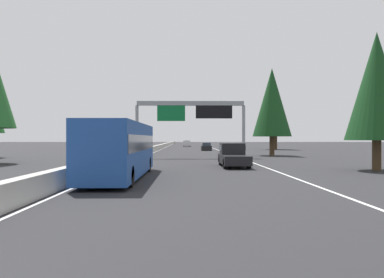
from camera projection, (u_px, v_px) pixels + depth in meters
The scene contains 13 objects.
ground_plane at pixel (156, 151), 63.66m from camera, with size 320.00×320.00×0.00m, color #262628.
median_barrier at pixel (162, 146), 83.65m from camera, with size 180.00×0.56×0.90m, color #ADAAA3.
shoulder_stripe_right at pixel (217, 149), 73.83m from camera, with size 160.00×0.16×0.01m, color silver.
shoulder_stripe_median at pixel (161, 149), 73.66m from camera, with size 160.00×0.16×0.01m, color silver.
sign_gantry_overhead at pixel (192, 113), 41.97m from camera, with size 0.50×12.68×6.54m.
bus_far_left at pixel (121, 148), 20.76m from camera, with size 11.50×2.55×3.10m.
pickup_distant_a at pixel (233, 155), 29.09m from camera, with size 5.60×2.00×1.86m.
sedan_distant_b at pixel (206, 147), 67.36m from camera, with size 4.40×1.80×1.47m.
minivan_mid_right at pixel (187, 143), 101.68m from camera, with size 5.00×1.95×1.69m.
oncoming_near at pixel (120, 147), 64.44m from camera, with size 4.40×1.80×1.47m.
conifer_right_foreground at pixel (377, 86), 25.27m from camera, with size 4.25×4.25×9.66m.
conifer_right_near at pixel (272, 102), 47.17m from camera, with size 5.00×5.00×11.37m.
conifer_right_mid at pixel (275, 108), 73.16m from camera, with size 5.99×5.99×13.62m.
Camera 1 is at (-3.74, -5.40, 2.26)m, focal length 34.10 mm.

